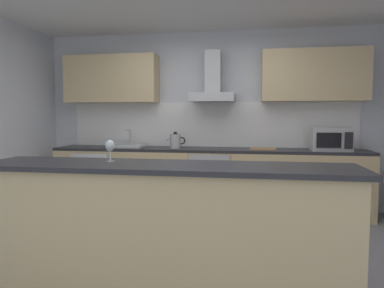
# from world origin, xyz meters

# --- Properties ---
(ground) EXTENTS (5.98, 4.99, 0.02)m
(ground) POSITION_xyz_m (0.00, 0.00, -0.01)
(ground) COLOR gray
(wall_back) EXTENTS (5.98, 0.12, 2.60)m
(wall_back) POSITION_xyz_m (0.00, 2.05, 1.30)
(wall_back) COLOR silver
(wall_back) RESTS_ON ground
(backsplash_tile) EXTENTS (4.24, 0.02, 0.66)m
(backsplash_tile) POSITION_xyz_m (0.00, 1.98, 1.23)
(backsplash_tile) COLOR white
(counter_back) EXTENTS (4.39, 0.60, 0.90)m
(counter_back) POSITION_xyz_m (0.00, 1.67, 0.45)
(counter_back) COLOR #D1B784
(counter_back) RESTS_ON ground
(counter_island) EXTENTS (2.97, 0.64, 0.98)m
(counter_island) POSITION_xyz_m (-0.03, -0.63, 0.49)
(counter_island) COLOR #D1B784
(counter_island) RESTS_ON ground
(upper_cabinets) EXTENTS (4.33, 0.32, 0.70)m
(upper_cabinets) POSITION_xyz_m (0.00, 1.82, 1.91)
(upper_cabinets) COLOR #D1B784
(oven) EXTENTS (0.60, 0.62, 0.80)m
(oven) POSITION_xyz_m (0.08, 1.65, 0.46)
(oven) COLOR slate
(oven) RESTS_ON ground
(refrigerator) EXTENTS (0.58, 0.60, 0.85)m
(refrigerator) POSITION_xyz_m (-1.63, 1.64, 0.43)
(refrigerator) COLOR white
(refrigerator) RESTS_ON ground
(microwave) EXTENTS (0.50, 0.38, 0.30)m
(microwave) POSITION_xyz_m (1.66, 1.62, 1.05)
(microwave) COLOR #B7BABC
(microwave) RESTS_ON counter_back
(sink) EXTENTS (0.50, 0.40, 0.26)m
(sink) POSITION_xyz_m (-1.17, 1.66, 0.93)
(sink) COLOR silver
(sink) RESTS_ON counter_back
(kettle) EXTENTS (0.29, 0.15, 0.24)m
(kettle) POSITION_xyz_m (-0.44, 1.61, 1.01)
(kettle) COLOR #B7BABC
(kettle) RESTS_ON counter_back
(range_hood) EXTENTS (0.62, 0.45, 0.72)m
(range_hood) POSITION_xyz_m (0.08, 1.78, 1.79)
(range_hood) COLOR #B7BABC
(wine_glass) EXTENTS (0.08, 0.08, 0.18)m
(wine_glass) POSITION_xyz_m (-0.51, -0.54, 1.10)
(wine_glass) COLOR silver
(wine_glass) RESTS_ON counter_island
(chopping_board) EXTENTS (0.36, 0.25, 0.02)m
(chopping_board) POSITION_xyz_m (0.78, 1.62, 0.91)
(chopping_board) COLOR tan
(chopping_board) RESTS_ON counter_back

